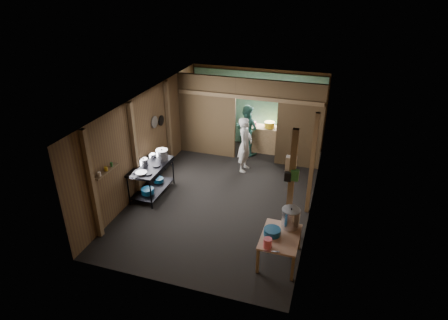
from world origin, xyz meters
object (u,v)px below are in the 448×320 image
(stock_pot, at_px, (291,219))
(cook, at_px, (245,145))
(pink_bucket, at_px, (268,243))
(gas_range, at_px, (152,180))
(yellow_tub, at_px, (270,125))
(prep_table, at_px, (279,248))
(stove_pot_large, at_px, (162,155))

(stock_pot, bearing_deg, cook, 119.32)
(cook, bearing_deg, pink_bucket, -155.79)
(gas_range, height_order, cook, cook)
(stock_pot, bearing_deg, yellow_tub, 106.57)
(stock_pot, height_order, pink_bucket, stock_pot)
(gas_range, distance_m, yellow_tub, 4.34)
(stock_pot, relative_size, yellow_tub, 1.34)
(gas_range, xyz_separation_m, prep_table, (3.71, -1.57, -0.12))
(prep_table, height_order, cook, cook)
(stock_pot, xyz_separation_m, pink_bucket, (-0.31, -0.78, -0.11))
(stock_pot, bearing_deg, stove_pot_large, 156.87)
(yellow_tub, bearing_deg, pink_bucket, -78.71)
(prep_table, xyz_separation_m, stove_pot_large, (-3.54, 1.93, 0.69))
(stove_pot_large, bearing_deg, pink_bucket, -34.98)
(gas_range, relative_size, pink_bucket, 7.24)
(gas_range, distance_m, pink_bucket, 4.06)
(prep_table, height_order, pink_bucket, pink_bucket)
(prep_table, height_order, yellow_tub, yellow_tub)
(prep_table, relative_size, stock_pot, 2.32)
(gas_range, bearing_deg, cook, 45.90)
(stove_pot_large, bearing_deg, stock_pot, -23.13)
(stove_pot_large, xyz_separation_m, pink_bucket, (3.36, -2.35, -0.28))
(pink_bucket, distance_m, yellow_tub, 5.67)
(cook, bearing_deg, prep_table, -151.27)
(gas_range, relative_size, yellow_tub, 4.32)
(prep_table, height_order, stove_pot_large, stove_pot_large)
(cook, bearing_deg, stock_pot, -147.10)
(stove_pot_large, height_order, pink_bucket, stove_pot_large)
(stove_pot_large, bearing_deg, gas_range, -115.11)
(prep_table, xyz_separation_m, pink_bucket, (-0.18, -0.42, 0.41))
(prep_table, distance_m, yellow_tub, 5.34)
(gas_range, xyz_separation_m, cook, (2.00, 2.07, 0.40))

